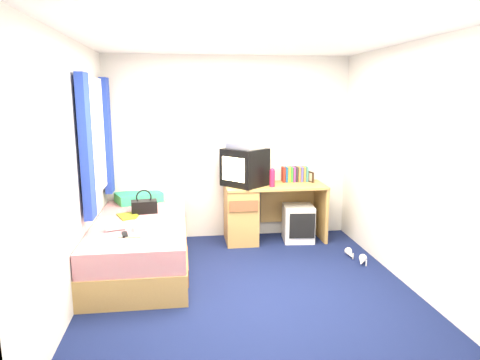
{
  "coord_description": "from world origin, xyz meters",
  "views": [
    {
      "loc": [
        -0.61,
        -3.91,
        1.88
      ],
      "look_at": [
        0.01,
        0.7,
        0.97
      ],
      "focal_mm": 32.0,
      "sensor_mm": 36.0,
      "label": 1
    }
  ],
  "objects": [
    {
      "name": "ground",
      "position": [
        0.0,
        0.0,
        0.0
      ],
      "size": [
        3.4,
        3.4,
        0.0
      ],
      "primitive_type": "plane",
      "color": "#0C1438",
      "rests_on": "ground"
    },
    {
      "name": "room_shell",
      "position": [
        0.0,
        0.0,
        1.45
      ],
      "size": [
        3.4,
        3.4,
        3.4
      ],
      "color": "white",
      "rests_on": "ground"
    },
    {
      "name": "bed",
      "position": [
        -1.1,
        0.7,
        0.27
      ],
      "size": [
        1.01,
        2.0,
        0.54
      ],
      "color": "tan",
      "rests_on": "ground"
    },
    {
      "name": "pillow",
      "position": [
        -1.19,
        1.58,
        0.6
      ],
      "size": [
        0.64,
        0.53,
        0.12
      ],
      "primitive_type": "cube",
      "rotation": [
        0.0,
        0.0,
        0.4
      ],
      "color": "teal",
      "rests_on": "bed"
    },
    {
      "name": "desk",
      "position": [
        0.29,
        1.44,
        0.41
      ],
      "size": [
        1.3,
        0.55,
        0.75
      ],
      "color": "tan",
      "rests_on": "ground"
    },
    {
      "name": "storage_cube",
      "position": [
        0.87,
        1.36,
        0.24
      ],
      "size": [
        0.42,
        0.42,
        0.48
      ],
      "primitive_type": "cube",
      "rotation": [
        0.0,
        0.0,
        -0.1
      ],
      "color": "white",
      "rests_on": "ground"
    },
    {
      "name": "crt_tv",
      "position": [
        0.17,
        1.44,
        0.99
      ],
      "size": [
        0.65,
        0.65,
        0.48
      ],
      "rotation": [
        0.0,
        0.0,
        -0.84
      ],
      "color": "black",
      "rests_on": "desk"
    },
    {
      "name": "vcr",
      "position": [
        0.17,
        1.44,
        1.27
      ],
      "size": [
        0.49,
        0.51,
        0.08
      ],
      "primitive_type": "cube",
      "rotation": [
        0.0,
        0.0,
        -0.87
      ],
      "color": "silver",
      "rests_on": "crt_tv"
    },
    {
      "name": "book_row",
      "position": [
        0.87,
        1.6,
        0.85
      ],
      "size": [
        0.34,
        0.13,
        0.2
      ],
      "color": "maroon",
      "rests_on": "desk"
    },
    {
      "name": "picture_frame",
      "position": [
        1.08,
        1.53,
        0.82
      ],
      "size": [
        0.05,
        0.12,
        0.14
      ],
      "primitive_type": "cube",
      "rotation": [
        0.0,
        0.0,
        0.28
      ],
      "color": "black",
      "rests_on": "desk"
    },
    {
      "name": "pink_water_bottle",
      "position": [
        0.5,
        1.3,
        0.86
      ],
      "size": [
        0.09,
        0.09,
        0.21
      ],
      "primitive_type": "cylinder",
      "rotation": [
        0.0,
        0.0,
        -0.32
      ],
      "color": "#C41B43",
      "rests_on": "desk"
    },
    {
      "name": "aerosol_can",
      "position": [
        0.46,
        1.42,
        0.85
      ],
      "size": [
        0.06,
        0.06,
        0.2
      ],
      "primitive_type": "cylinder",
      "rotation": [
        0.0,
        0.0,
        -0.05
      ],
      "color": "white",
      "rests_on": "desk"
    },
    {
      "name": "handbag",
      "position": [
        -1.08,
        1.03,
        0.62
      ],
      "size": [
        0.31,
        0.2,
        0.28
      ],
      "rotation": [
        0.0,
        0.0,
        0.13
      ],
      "color": "black",
      "rests_on": "bed"
    },
    {
      "name": "towel",
      "position": [
        -0.96,
        0.4,
        0.59
      ],
      "size": [
        0.34,
        0.29,
        0.1
      ],
      "primitive_type": "cube",
      "rotation": [
        0.0,
        0.0,
        -0.16
      ],
      "color": "white",
      "rests_on": "bed"
    },
    {
      "name": "magazine",
      "position": [
        -1.24,
        0.89,
        0.55
      ],
      "size": [
        0.3,
        0.34,
        0.01
      ],
      "primitive_type": "cube",
      "rotation": [
        0.0,
        0.0,
        0.4
      ],
      "color": "yellow",
      "rests_on": "bed"
    },
    {
      "name": "water_bottle",
      "position": [
        -1.31,
        0.38,
        0.58
      ],
      "size": [
        0.21,
        0.13,
        0.07
      ],
      "primitive_type": "cylinder",
      "rotation": [
        0.0,
        1.57,
        0.33
      ],
      "color": "silver",
      "rests_on": "bed"
    },
    {
      "name": "colour_swatch_fan",
      "position": [
        -1.14,
        0.15,
        0.55
      ],
      "size": [
        0.23,
        0.09,
        0.01
      ],
      "primitive_type": "cube",
      "rotation": [
        0.0,
        0.0,
        -0.15
      ],
      "color": "yellow",
      "rests_on": "bed"
    },
    {
      "name": "remote_control",
      "position": [
        -1.2,
        0.21,
        0.55
      ],
      "size": [
        0.08,
        0.17,
        0.02
      ],
      "primitive_type": "cube",
      "rotation": [
        0.0,
        0.0,
        0.2
      ],
      "color": "black",
      "rests_on": "bed"
    },
    {
      "name": "window_assembly",
      "position": [
        -1.55,
        0.9,
        1.42
      ],
      "size": [
        0.11,
        1.42,
        1.4
      ],
      "color": "silver",
      "rests_on": "room_shell"
    },
    {
      "name": "white_heels",
      "position": [
        1.35,
        0.57,
        0.04
      ],
      "size": [
        0.2,
        0.46,
        0.09
      ],
      "color": "white",
      "rests_on": "ground"
    }
  ]
}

